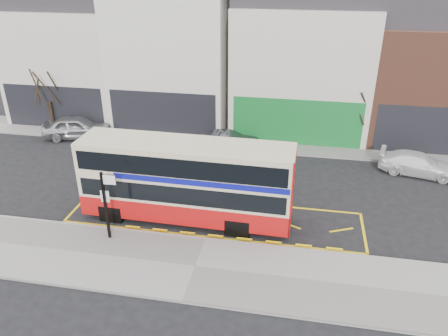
% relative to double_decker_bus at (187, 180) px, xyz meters
% --- Properties ---
extents(ground, '(120.00, 120.00, 0.00)m').
position_rel_double_decker_bus_xyz_m(ground, '(1.21, -1.30, -2.07)').
color(ground, black).
rests_on(ground, ground).
extents(pavement, '(40.00, 4.00, 0.15)m').
position_rel_double_decker_bus_xyz_m(pavement, '(1.21, -3.60, -1.99)').
color(pavement, gray).
rests_on(pavement, ground).
extents(kerb, '(40.00, 0.15, 0.15)m').
position_rel_double_decker_bus_xyz_m(kerb, '(1.21, -1.67, -1.99)').
color(kerb, gray).
rests_on(kerb, ground).
extents(far_pavement, '(50.00, 3.00, 0.15)m').
position_rel_double_decker_bus_xyz_m(far_pavement, '(1.21, 9.70, -1.99)').
color(far_pavement, gray).
rests_on(far_pavement, ground).
extents(road_markings, '(14.00, 3.40, 0.01)m').
position_rel_double_decker_bus_xyz_m(road_markings, '(1.21, 0.30, -2.06)').
color(road_markings, yellow).
rests_on(road_markings, ground).
extents(terrace_far_left, '(8.00, 8.01, 10.80)m').
position_rel_double_decker_bus_xyz_m(terrace_far_left, '(-12.29, 13.69, 2.76)').
color(terrace_far_left, beige).
rests_on(terrace_far_left, ground).
extents(terrace_left, '(8.00, 8.01, 11.80)m').
position_rel_double_decker_bus_xyz_m(terrace_left, '(-4.29, 13.69, 3.25)').
color(terrace_left, silver).
rests_on(terrace_left, ground).
extents(terrace_green_shop, '(9.00, 8.01, 11.30)m').
position_rel_double_decker_bus_xyz_m(terrace_green_shop, '(4.71, 13.69, 3.01)').
color(terrace_green_shop, beige).
rests_on(terrace_green_shop, ground).
extents(terrace_right, '(9.00, 8.01, 10.30)m').
position_rel_double_decker_bus_xyz_m(terrace_right, '(13.71, 13.69, 2.51)').
color(terrace_right, brown).
rests_on(terrace_right, ground).
extents(double_decker_bus, '(9.88, 2.44, 3.93)m').
position_rel_double_decker_bus_xyz_m(double_decker_bus, '(0.00, 0.00, 0.00)').
color(double_decker_bus, beige).
rests_on(double_decker_bus, ground).
extents(bus_stop_post, '(0.81, 0.14, 3.24)m').
position_rel_double_decker_bus_xyz_m(bus_stop_post, '(-2.92, -2.36, 0.01)').
color(bus_stop_post, black).
rests_on(bus_stop_post, pavement).
extents(car_silver, '(4.83, 2.89, 1.54)m').
position_rel_double_decker_bus_xyz_m(car_silver, '(-10.08, 8.49, -1.30)').
color(car_silver, '#A8A8AC').
rests_on(car_silver, ground).
extents(car_grey, '(4.16, 1.99, 1.32)m').
position_rel_double_decker_bus_xyz_m(car_grey, '(0.60, 8.04, -1.41)').
color(car_grey, '#44454C').
rests_on(car_grey, ground).
extents(car_white, '(4.58, 2.63, 1.25)m').
position_rel_double_decker_bus_xyz_m(car_white, '(11.80, 6.96, -1.44)').
color(car_white, white).
rests_on(car_white, ground).
extents(street_tree_left, '(2.64, 2.64, 5.70)m').
position_rel_double_decker_bus_xyz_m(street_tree_left, '(-12.48, 9.53, 1.82)').
color(street_tree_left, black).
rests_on(street_tree_left, ground).
extents(street_tree_right, '(2.32, 2.32, 5.00)m').
position_rel_double_decker_bus_xyz_m(street_tree_right, '(8.65, 10.37, 1.34)').
color(street_tree_right, black).
rests_on(street_tree_right, ground).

